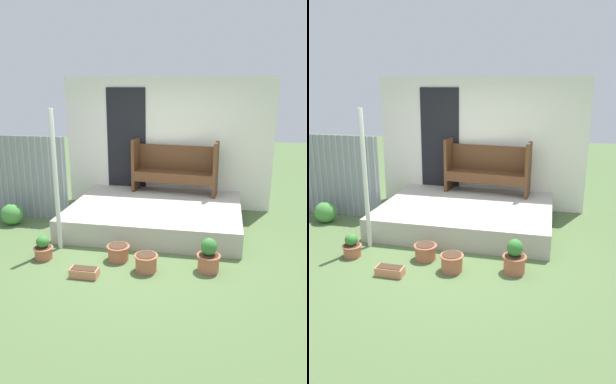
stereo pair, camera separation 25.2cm
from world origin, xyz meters
TOP-DOWN VIEW (x-y plane):
  - ground_plane at (0.00, 0.00)m, footprint 24.00×24.00m
  - porch_slab at (0.03, 1.14)m, footprint 2.98×2.28m
  - house_wall at (-0.01, 2.31)m, footprint 4.18×0.08m
  - fence_corrugated at (-2.95, 1.12)m, footprint 2.64×0.05m
  - support_post at (-1.25, -0.10)m, footprint 0.07×0.07m
  - bench at (0.25, 2.00)m, footprint 1.68×0.56m
  - flower_pot_left at (-1.33, -0.50)m, footprint 0.29×0.29m
  - flower_pot_middle at (-0.25, -0.34)m, footprint 0.34×0.34m
  - flower_pot_right at (0.21, -0.59)m, footprint 0.33×0.33m
  - flower_pot_far_right at (1.05, -0.44)m, footprint 0.33×0.33m
  - planter_box_rect at (-0.55, -0.91)m, footprint 0.37×0.17m
  - shrub_by_fence at (-2.52, 0.68)m, footprint 0.40×0.36m

SIDE VIEW (x-z plane):
  - ground_plane at x=0.00m, z-range 0.00..0.00m
  - planter_box_rect at x=-0.55m, z-range 0.00..0.13m
  - flower_pot_middle at x=-0.25m, z-range 0.01..0.24m
  - flower_pot_right at x=0.21m, z-range 0.01..0.25m
  - flower_pot_left at x=-1.33m, z-range -0.02..0.33m
  - porch_slab at x=0.03m, z-range 0.00..0.38m
  - shrub_by_fence at x=-2.52m, z-range 0.00..0.38m
  - flower_pot_far_right at x=1.05m, z-range -0.03..0.45m
  - fence_corrugated at x=-2.95m, z-range 0.00..1.55m
  - bench at x=0.25m, z-range 0.39..1.42m
  - support_post at x=-1.25m, z-range 0.00..2.13m
  - house_wall at x=-0.01m, z-range 0.00..2.60m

